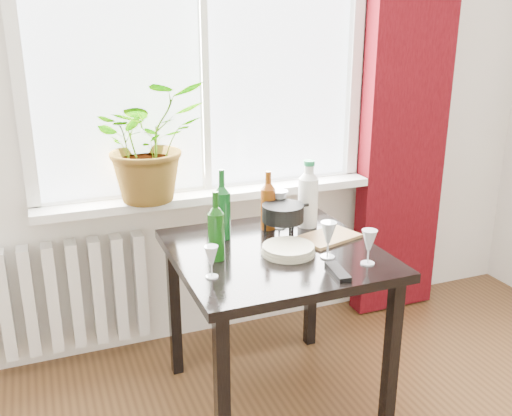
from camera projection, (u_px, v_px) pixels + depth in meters
name	position (u px, v px, depth m)	size (l,w,h in m)	color
window	(202.00, 34.00, 2.69)	(1.72, 0.08, 1.62)	white
windowsill	(210.00, 194.00, 2.88)	(1.72, 0.20, 0.04)	white
curtain	(407.00, 91.00, 3.09)	(0.50, 0.12, 2.56)	#39050A
radiator	(64.00, 296.00, 2.78)	(0.80, 0.10, 0.55)	silver
table	(275.00, 269.00, 2.44)	(0.85, 0.85, 0.74)	black
potted_plant	(149.00, 141.00, 2.64)	(0.51, 0.44, 0.57)	#3D7920
wine_bottle_left	(216.00, 226.00, 2.27)	(0.07, 0.07, 0.29)	#0E3F0C
wine_bottle_right	(222.00, 204.00, 2.49)	(0.07, 0.07, 0.32)	#0C4115
bottle_amber	(268.00, 200.00, 2.61)	(0.07, 0.07, 0.28)	#6B310B
cleaning_bottle	(308.00, 193.00, 2.63)	(0.09, 0.09, 0.33)	silver
wineglass_front_right	(328.00, 240.00, 2.31)	(0.07, 0.07, 0.16)	#B3BCC0
wineglass_far_right	(369.00, 247.00, 2.25)	(0.06, 0.06, 0.15)	silver
wineglass_back_center	(279.00, 209.00, 2.64)	(0.08, 0.08, 0.18)	silver
wineglass_back_left	(221.00, 217.00, 2.56)	(0.07, 0.07, 0.16)	silver
wineglass_front_left	(211.00, 262.00, 2.13)	(0.05, 0.05, 0.13)	silver
plate_stack	(288.00, 250.00, 2.36)	(0.22, 0.22, 0.04)	beige
fondue_pot	(283.00, 220.00, 2.54)	(0.21, 0.19, 0.15)	black
tv_remote	(338.00, 271.00, 2.18)	(0.05, 0.16, 0.02)	black
cutting_board	(328.00, 237.00, 2.53)	(0.26, 0.17, 0.01)	#A17A49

